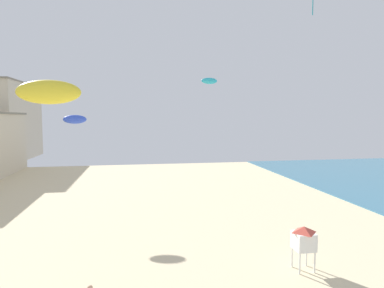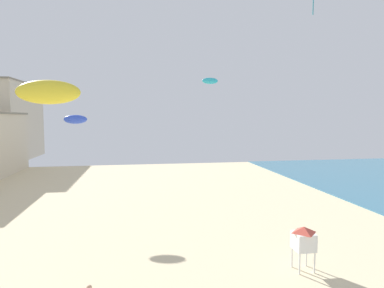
{
  "view_description": "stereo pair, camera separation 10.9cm",
  "coord_description": "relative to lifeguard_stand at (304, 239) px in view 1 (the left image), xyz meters",
  "views": [
    {
      "loc": [
        -1.9,
        -1.14,
        8.71
      ],
      "look_at": [
        1.78,
        20.15,
        6.97
      ],
      "focal_mm": 30.57,
      "sensor_mm": 36.0,
      "label": 1
    },
    {
      "loc": [
        -1.79,
        -1.15,
        8.71
      ],
      "look_at": [
        1.78,
        20.15,
        6.97
      ],
      "focal_mm": 30.57,
      "sensor_mm": 36.0,
      "label": 2
    }
  ],
  "objects": [
    {
      "name": "boardwalk_hotel_far",
      "position": [
        -36.79,
        56.5,
        6.14
      ],
      "size": [
        10.81,
        21.06,
        15.94
      ],
      "color": "beige",
      "rests_on": "ground"
    },
    {
      "name": "lifeguard_stand",
      "position": [
        0.0,
        0.0,
        0.0
      ],
      "size": [
        1.1,
        1.1,
        2.55
      ],
      "rotation": [
        0.0,
        0.0,
        -0.2
      ],
      "color": "white",
      "rests_on": "ground"
    },
    {
      "name": "kite_yellow_parafoil",
      "position": [
        -13.25,
        -0.79,
        8.04
      ],
      "size": [
        2.85,
        0.79,
        1.11
      ],
      "color": "yellow"
    },
    {
      "name": "kite_blue_parafoil",
      "position": [
        -14.93,
        15.14,
        6.72
      ],
      "size": [
        2.11,
        0.59,
        0.82
      ],
      "color": "blue"
    },
    {
      "name": "kite_cyan_parafoil",
      "position": [
        -0.79,
        20.97,
        11.17
      ],
      "size": [
        1.87,
        0.52,
        0.73
      ],
      "color": "#2DB7CC"
    }
  ]
}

